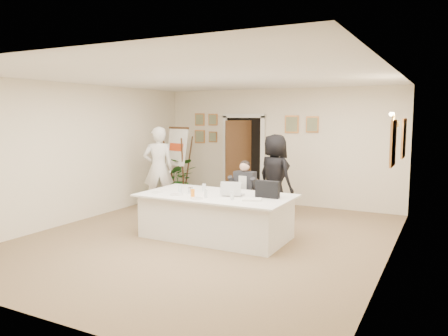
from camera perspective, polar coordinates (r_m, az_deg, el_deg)
floor at (r=7.84m, az=-2.22°, el=-9.12°), size 7.00×7.00×0.00m
ceiling at (r=7.56m, az=-2.32°, el=11.73°), size 6.00×7.00×0.02m
wall_back at (r=10.74m, az=7.06°, el=2.78°), size 6.00×0.10×2.80m
wall_front at (r=4.88m, az=-23.16°, el=-2.66°), size 6.00×0.10×2.80m
wall_left at (r=9.42m, az=-18.32°, el=1.91°), size 0.10×7.00×2.80m
wall_right at (r=6.62m, az=20.89°, el=-0.17°), size 0.10×7.00×2.80m
doorway at (r=10.95m, az=2.37°, el=1.03°), size 1.14×0.86×2.20m
pictures_back_wall at (r=10.99m, az=3.11°, el=5.26°), size 3.40×0.06×0.80m
pictures_right_wall at (r=7.79m, az=21.82°, el=3.37°), size 0.06×2.20×0.80m
wall_sconce at (r=7.78m, az=21.42°, el=5.97°), size 0.20×0.30×0.24m
conference_table at (r=7.78m, az=-1.05°, el=-6.25°), size 2.67×1.42×0.78m
seated_man at (r=8.57m, az=2.62°, el=-3.26°), size 0.59×0.63×1.30m
flip_chart at (r=10.82m, az=-5.74°, el=-0.09°), size 0.67×0.48×1.84m
standing_man at (r=10.15m, az=-8.56°, el=-0.02°), size 0.82×0.80×1.91m
standing_woman at (r=9.22m, az=6.65°, el=-1.10°), size 1.02×0.88×1.77m
potted_palm at (r=10.98m, az=-6.11°, el=-1.51°), size 1.26×1.19×1.13m
laptop at (r=7.59m, az=1.30°, el=-2.56°), size 0.45×0.46×0.28m
laptop_bag at (r=7.42m, az=5.70°, el=-2.78°), size 0.41×0.12×0.29m
paper_stack at (r=7.19m, az=3.66°, el=-4.12°), size 0.36×0.31×0.03m
plate_left at (r=7.96m, az=-8.72°, el=-3.17°), size 0.25×0.25×0.01m
plate_mid at (r=7.71m, az=-6.19°, el=-3.45°), size 0.28×0.28×0.01m
plate_near at (r=7.32m, az=-3.59°, el=-3.98°), size 0.22×0.22×0.01m
glass_a at (r=7.94m, az=-5.75°, el=-2.69°), size 0.08×0.08×0.14m
glass_b at (r=7.38m, az=-2.40°, el=-3.39°), size 0.07×0.07×0.14m
glass_c at (r=7.20m, az=1.07°, el=-3.65°), size 0.07×0.07×0.14m
glass_d at (r=8.01m, az=-2.63°, el=-2.57°), size 0.08×0.08×0.14m
oj_glass at (r=7.51m, az=-4.10°, el=-3.26°), size 0.09×0.09×0.13m
steel_jug at (r=7.81m, az=-4.41°, el=-2.95°), size 0.09×0.09×0.11m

